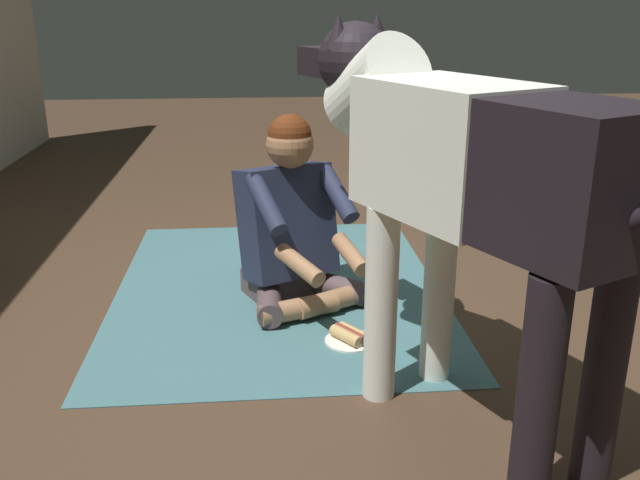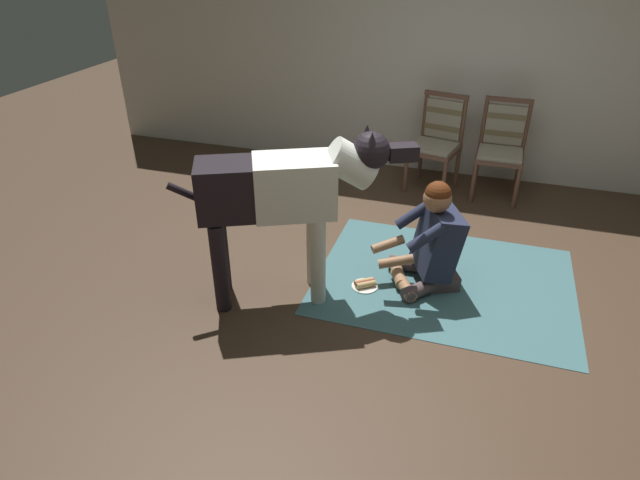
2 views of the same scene
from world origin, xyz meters
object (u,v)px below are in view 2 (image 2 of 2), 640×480
dining_chair_right_of_pair (502,144)px  person_sitting_on_floor (431,243)px  dining_chair_left_of_pair (438,138)px  large_dog (286,193)px  hot_dog_on_plate (365,284)px

dining_chair_right_of_pair → person_sitting_on_floor: dining_chair_right_of_pair is taller
dining_chair_left_of_pair → large_dog: size_ratio=0.62×
dining_chair_left_of_pair → hot_dog_on_plate: bearing=-97.0°
dining_chair_left_of_pair → person_sitting_on_floor: dining_chair_left_of_pair is taller
dining_chair_left_of_pair → hot_dog_on_plate: size_ratio=4.73×
person_sitting_on_floor → large_dog: large_dog is taller
person_sitting_on_floor → hot_dog_on_plate: 0.60m
dining_chair_right_of_pair → person_sitting_on_floor: size_ratio=1.13×
dining_chair_right_of_pair → large_dog: bearing=-121.5°
large_dog → hot_dog_on_plate: large_dog is taller
dining_chair_right_of_pair → hot_dog_on_plate: dining_chair_right_of_pair is taller
dining_chair_left_of_pair → dining_chair_right_of_pair: (0.64, 0.00, 0.00)m
dining_chair_left_of_pair → hot_dog_on_plate: 2.16m
person_sitting_on_floor → hot_dog_on_plate: (-0.45, -0.21, -0.33)m
dining_chair_right_of_pair → hot_dog_on_plate: 2.33m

